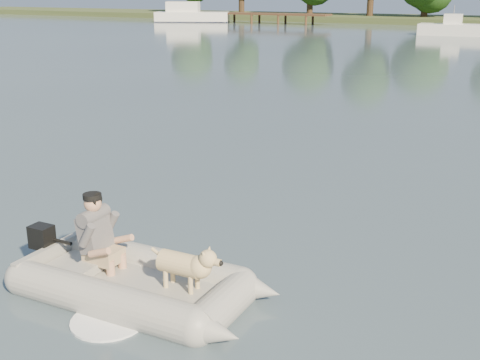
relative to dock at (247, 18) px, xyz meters
The scene contains 8 objects.
water 58.14m from the dock, 63.43° to the right, with size 160.00×160.00×0.00m, color slate.
dock is the anchor object (origin of this frame).
dinghy 58.66m from the dock, 63.31° to the right, with size 3.91×2.46×1.21m, color #969691, non-canonical shape.
man 58.36m from the dock, 63.83° to the right, with size 0.63×0.54×0.93m, color #59585C, non-canonical shape.
dog 58.86m from the dock, 62.80° to the right, with size 0.80×0.29×0.54m, color tan, non-canonical shape.
outboard_motor 58.06m from the dock, 64.59° to the right, with size 0.36×0.25×0.68m, color black, non-canonical shape.
cabin_cruiser 6.02m from the dock, 165.68° to the right, with size 8.13×2.90×2.52m, color white, non-canonical shape.
motorboat 23.78m from the dock, 20.48° to the right, with size 5.52×2.12×2.33m, color white, non-canonical shape.
Camera 1 is at (4.32, -5.28, 3.35)m, focal length 45.00 mm.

